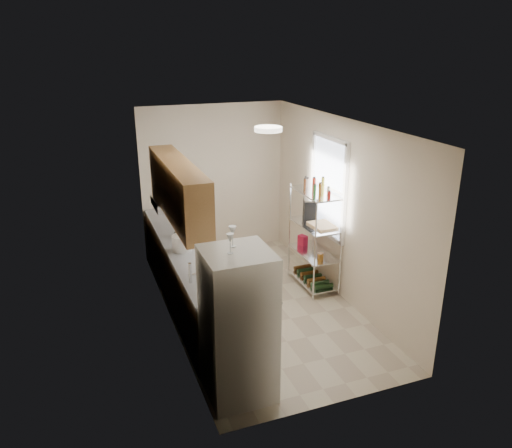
{
  "coord_description": "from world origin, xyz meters",
  "views": [
    {
      "loc": [
        -2.26,
        -5.88,
        3.57
      ],
      "look_at": [
        0.05,
        0.25,
        1.15
      ],
      "focal_mm": 35.0,
      "sensor_mm": 36.0,
      "label": 1
    }
  ],
  "objects_px": {
    "rice_cooker": "(182,243)",
    "espresso_machine": "(309,208)",
    "frying_pan_large": "(182,239)",
    "cutting_board": "(323,225)",
    "refrigerator": "(238,325)"
  },
  "relations": [
    {
      "from": "espresso_machine",
      "to": "cutting_board",
      "type": "bearing_deg",
      "value": -68.52
    },
    {
      "from": "frying_pan_large",
      "to": "espresso_machine",
      "type": "relative_size",
      "value": 0.84
    },
    {
      "from": "cutting_board",
      "to": "espresso_machine",
      "type": "distance_m",
      "value": 0.45
    },
    {
      "from": "cutting_board",
      "to": "frying_pan_large",
      "type": "bearing_deg",
      "value": 167.26
    },
    {
      "from": "espresso_machine",
      "to": "refrigerator",
      "type": "bearing_deg",
      "value": -110.67
    },
    {
      "from": "frying_pan_large",
      "to": "cutting_board",
      "type": "relative_size",
      "value": 0.61
    },
    {
      "from": "cutting_board",
      "to": "espresso_machine",
      "type": "relative_size",
      "value": 1.39
    },
    {
      "from": "rice_cooker",
      "to": "espresso_machine",
      "type": "xyz_separation_m",
      "value": [
        2.07,
        0.32,
        0.16
      ]
    },
    {
      "from": "frying_pan_large",
      "to": "espresso_machine",
      "type": "height_order",
      "value": "espresso_machine"
    },
    {
      "from": "rice_cooker",
      "to": "frying_pan_large",
      "type": "height_order",
      "value": "rice_cooker"
    },
    {
      "from": "frying_pan_large",
      "to": "cutting_board",
      "type": "distance_m",
      "value": 2.06
    },
    {
      "from": "frying_pan_large",
      "to": "espresso_machine",
      "type": "xyz_separation_m",
      "value": [
        1.99,
        -0.03,
        0.24
      ]
    },
    {
      "from": "rice_cooker",
      "to": "cutting_board",
      "type": "xyz_separation_m",
      "value": [
        2.08,
        -0.1,
        0.02
      ]
    },
    {
      "from": "cutting_board",
      "to": "rice_cooker",
      "type": "bearing_deg",
      "value": 177.13
    },
    {
      "from": "cutting_board",
      "to": "refrigerator",
      "type": "bearing_deg",
      "value": -136.47
    }
  ]
}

